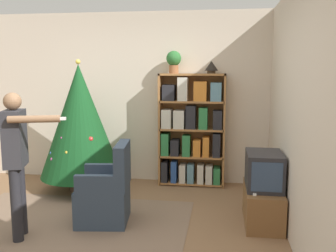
% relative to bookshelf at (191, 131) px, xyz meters
% --- Properties ---
extents(ground_plane, '(14.00, 14.00, 0.00)m').
position_rel_bookshelf_xyz_m(ground_plane, '(-0.77, -1.99, -0.82)').
color(ground_plane, '#846042').
extents(wall_back, '(8.00, 0.10, 2.60)m').
position_rel_bookshelf_xyz_m(wall_back, '(-0.77, 0.22, 0.48)').
color(wall_back, beige).
rests_on(wall_back, ground_plane).
extents(wall_right, '(0.10, 8.00, 2.60)m').
position_rel_bookshelf_xyz_m(wall_right, '(1.20, -1.99, 0.48)').
color(wall_right, beige).
rests_on(wall_right, ground_plane).
extents(area_rug, '(2.69, 2.07, 0.01)m').
position_rel_bookshelf_xyz_m(area_rug, '(-1.24, -1.81, -0.82)').
color(area_rug, '#7F6651').
rests_on(area_rug, ground_plane).
extents(bookshelf, '(0.98, 0.28, 1.68)m').
position_rel_bookshelf_xyz_m(bookshelf, '(0.00, 0.00, 0.00)').
color(bookshelf, '#A8703D').
rests_on(bookshelf, ground_plane).
extents(tv_stand, '(0.40, 0.80, 0.41)m').
position_rel_bookshelf_xyz_m(tv_stand, '(0.93, -1.32, -0.61)').
color(tv_stand, brown).
rests_on(tv_stand, ground_plane).
extents(television, '(0.39, 0.55, 0.41)m').
position_rel_bookshelf_xyz_m(television, '(0.93, -1.33, -0.20)').
color(television, '#28282D').
rests_on(television, tv_stand).
extents(game_remote, '(0.04, 0.12, 0.02)m').
position_rel_bookshelf_xyz_m(game_remote, '(0.81, -1.56, -0.39)').
color(game_remote, white).
rests_on(game_remote, tv_stand).
extents(christmas_tree, '(1.15, 1.15, 1.88)m').
position_rel_bookshelf_xyz_m(christmas_tree, '(-1.55, -0.47, 0.19)').
color(christmas_tree, '#4C3323').
rests_on(christmas_tree, ground_plane).
extents(armchair, '(0.64, 0.63, 0.92)m').
position_rel_bookshelf_xyz_m(armchair, '(-0.83, -1.55, -0.50)').
color(armchair, '#334256').
rests_on(armchair, ground_plane).
extents(standing_person, '(0.71, 0.45, 1.51)m').
position_rel_bookshelf_xyz_m(standing_person, '(-1.60, -2.07, 0.07)').
color(standing_person, '#232328').
rests_on(standing_person, ground_plane).
extents(potted_plant, '(0.22, 0.22, 0.33)m').
position_rel_bookshelf_xyz_m(potted_plant, '(-0.27, 0.01, 1.05)').
color(potted_plant, '#935B38').
rests_on(potted_plant, bookshelf).
extents(table_lamp, '(0.20, 0.20, 0.18)m').
position_rel_bookshelf_xyz_m(table_lamp, '(0.28, 0.01, 0.96)').
color(table_lamp, '#473828').
rests_on(table_lamp, bookshelf).
extents(book_pile_near_tree, '(0.23, 0.19, 0.08)m').
position_rel_bookshelf_xyz_m(book_pile_near_tree, '(-1.16, -0.77, -0.78)').
color(book_pile_near_tree, '#B22D28').
rests_on(book_pile_near_tree, ground_plane).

